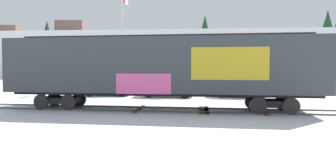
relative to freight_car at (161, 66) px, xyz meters
name	(u,v)px	position (x,y,z in m)	size (l,w,h in m)	color
ground_plane	(142,110)	(-1.11, 0.00, -2.57)	(260.00, 260.00, 0.00)	silver
track	(182,110)	(1.25, -0.06, -2.53)	(60.01, 4.56, 0.08)	#4C4742
freight_car	(161,66)	(0.00, 0.00, 0.00)	(18.05, 3.87, 4.43)	#33383D
flagpole	(123,30)	(-4.96, 11.02, 3.74)	(0.34, 1.54, 10.09)	silver
hillside	(178,58)	(-1.14, 58.60, 2.54)	(140.24, 41.82, 14.98)	silver
parked_car_green	(108,86)	(-5.44, 7.25, -1.76)	(4.21, 2.00, 1.61)	#1E5933
parked_car_tan	(167,87)	(-0.15, 6.61, -1.74)	(4.59, 2.21, 1.66)	#9E8966
parked_car_black	(240,86)	(5.95, 6.97, -1.67)	(4.59, 2.56, 1.80)	black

